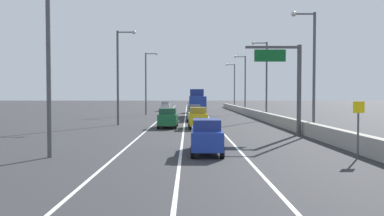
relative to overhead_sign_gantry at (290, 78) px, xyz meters
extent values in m
plane|color=#2D2D30|center=(-6.93, 35.93, -4.73)|extent=(320.00, 320.00, 0.00)
cube|color=silver|center=(-12.43, 26.93, -4.73)|extent=(0.16, 130.00, 0.00)
cube|color=silver|center=(-8.93, 26.93, -4.73)|extent=(0.16, 130.00, 0.00)
cube|color=silver|center=(-5.43, 26.93, -4.73)|extent=(0.16, 130.00, 0.00)
cube|color=#9E998E|center=(1.34, 11.93, -4.18)|extent=(0.60, 120.00, 1.10)
cylinder|color=#47474C|center=(0.74, 0.02, -0.98)|extent=(0.36, 0.36, 7.50)
cube|color=#47474C|center=(-1.51, 0.02, 2.57)|extent=(4.50, 0.20, 0.20)
cube|color=#0C5923|center=(-1.73, -0.10, 1.87)|extent=(2.60, 0.10, 1.00)
cylinder|color=#4C4C51|center=(0.44, -11.81, -3.53)|extent=(0.10, 0.10, 2.40)
cube|color=yellow|center=(0.44, -11.85, -2.03)|extent=(0.60, 0.04, 0.60)
cylinder|color=#4C4C51|center=(2.30, 0.98, 0.47)|extent=(0.24, 0.24, 10.40)
cube|color=#4C4C51|center=(1.40, 0.98, 5.52)|extent=(1.80, 0.12, 0.12)
sphere|color=beige|center=(0.50, 0.98, 5.52)|extent=(0.44, 0.44, 0.44)
cylinder|color=#4C4C51|center=(1.98, 19.33, 0.47)|extent=(0.24, 0.24, 10.40)
cube|color=#4C4C51|center=(1.08, 19.33, 5.52)|extent=(1.80, 0.12, 0.12)
sphere|color=beige|center=(0.18, 19.33, 5.52)|extent=(0.44, 0.44, 0.44)
cylinder|color=#4C4C51|center=(1.86, 37.69, 0.47)|extent=(0.24, 0.24, 10.40)
cube|color=#4C4C51|center=(0.96, 37.69, 5.52)|extent=(1.80, 0.12, 0.12)
sphere|color=beige|center=(0.06, 37.69, 5.52)|extent=(0.44, 0.44, 0.44)
cylinder|color=#4C4C51|center=(2.13, 56.04, 0.47)|extent=(0.24, 0.24, 10.40)
cube|color=#4C4C51|center=(1.23, 56.04, 5.52)|extent=(1.80, 0.12, 0.12)
sphere|color=beige|center=(0.33, 56.04, 5.52)|extent=(0.44, 0.44, 0.44)
cylinder|color=#4C4C51|center=(-15.92, -11.37, 0.47)|extent=(0.24, 0.24, 10.40)
cylinder|color=#4C4C51|center=(-16.29, 10.65, 0.47)|extent=(0.24, 0.24, 10.40)
cube|color=#4C4C51|center=(-15.39, 10.65, 5.52)|extent=(1.80, 0.12, 0.12)
sphere|color=beige|center=(-14.49, 10.65, 5.52)|extent=(0.44, 0.44, 0.44)
cylinder|color=#4C4C51|center=(-15.62, 32.68, 0.47)|extent=(0.24, 0.24, 10.40)
cube|color=#4C4C51|center=(-14.72, 32.68, 5.52)|extent=(1.80, 0.12, 0.12)
sphere|color=beige|center=(-13.82, 32.68, 5.52)|extent=(0.44, 0.44, 0.44)
cube|color=#196033|center=(-10.56, 7.23, -3.85)|extent=(1.90, 4.44, 1.07)
cube|color=#1C4633|center=(-10.57, 6.79, -3.02)|extent=(1.65, 2.01, 0.60)
cylinder|color=black|center=(-11.39, 9.00, -4.39)|extent=(0.23, 0.68, 0.68)
cylinder|color=black|center=(-9.70, 8.98, -4.39)|extent=(0.23, 0.68, 0.68)
cylinder|color=black|center=(-11.43, 5.48, -4.39)|extent=(0.23, 0.68, 0.68)
cylinder|color=black|center=(-9.74, 5.46, -4.39)|extent=(0.23, 0.68, 0.68)
cube|color=slate|center=(-7.72, 17.18, -3.82)|extent=(1.83, 4.46, 1.13)
cube|color=#4D505A|center=(-7.73, 16.74, -2.95)|extent=(1.57, 2.03, 0.60)
cylinder|color=black|center=(-8.47, 18.96, -4.39)|extent=(0.23, 0.68, 0.68)
cylinder|color=black|center=(-6.89, 18.93, -4.39)|extent=(0.23, 0.68, 0.68)
cylinder|color=black|center=(-8.54, 15.44, -4.39)|extent=(0.23, 0.68, 0.68)
cylinder|color=black|center=(-6.97, 15.40, -4.39)|extent=(0.23, 0.68, 0.68)
cube|color=gold|center=(-7.56, 6.37, -3.80)|extent=(1.87, 4.24, 1.18)
cube|color=olive|center=(-7.55, 5.95, -2.91)|extent=(1.58, 1.93, 0.60)
cylinder|color=black|center=(-8.40, 7.99, -4.39)|extent=(0.24, 0.69, 0.68)
cylinder|color=black|center=(-6.83, 8.04, -4.39)|extent=(0.24, 0.69, 0.68)
cylinder|color=black|center=(-8.29, 4.70, -4.39)|extent=(0.24, 0.69, 0.68)
cylinder|color=black|center=(-6.72, 4.75, -4.39)|extent=(0.24, 0.69, 0.68)
cube|color=white|center=(-7.72, 39.18, -3.81)|extent=(1.91, 4.53, 1.16)
cube|color=#96969E|center=(-7.73, 38.73, -2.92)|extent=(1.65, 2.05, 0.60)
cylinder|color=black|center=(-8.53, 40.99, -4.39)|extent=(0.23, 0.68, 0.68)
cylinder|color=black|center=(-6.86, 40.96, -4.39)|extent=(0.23, 0.68, 0.68)
cylinder|color=black|center=(-8.59, 37.39, -4.39)|extent=(0.23, 0.68, 0.68)
cylinder|color=black|center=(-6.92, 37.37, -4.39)|extent=(0.23, 0.68, 0.68)
cube|color=#B7B7BC|center=(-13.23, 47.98, -3.85)|extent=(1.75, 4.04, 1.07)
cube|color=gray|center=(-13.23, 47.58, -3.02)|extent=(1.52, 1.83, 0.60)
cylinder|color=black|center=(-14.02, 49.53, -4.39)|extent=(0.23, 0.68, 0.68)
cylinder|color=black|center=(-12.48, 49.55, -4.39)|extent=(0.23, 0.68, 0.68)
cylinder|color=black|center=(-13.98, 46.41, -4.39)|extent=(0.23, 0.68, 0.68)
cylinder|color=black|center=(-12.44, 46.43, -4.39)|extent=(0.23, 0.68, 0.68)
cube|color=#1E389E|center=(-7.46, -9.85, -3.87)|extent=(1.81, 4.79, 1.04)
cube|color=navy|center=(-7.47, -10.33, -3.05)|extent=(1.55, 2.17, 0.60)
cylinder|color=black|center=(-8.20, -7.91, -4.39)|extent=(0.23, 0.68, 0.68)
cylinder|color=black|center=(-6.64, -7.94, -4.39)|extent=(0.23, 0.68, 0.68)
cylinder|color=black|center=(-8.28, -11.76, -4.39)|extent=(0.23, 0.68, 0.68)
cylinder|color=black|center=(-6.72, -11.79, -4.39)|extent=(0.23, 0.68, 0.68)
cube|color=navy|center=(-7.14, 26.25, -2.91)|extent=(2.44, 9.33, 2.64)
cube|color=navy|center=(-7.15, 28.30, -1.03)|extent=(2.12, 2.06, 1.10)
cylinder|color=black|center=(-8.28, 30.21, -4.23)|extent=(0.22, 1.00, 1.00)
cylinder|color=black|center=(-6.04, 30.21, -4.23)|extent=(0.22, 1.00, 1.00)
cylinder|color=black|center=(-8.24, 22.29, -4.23)|extent=(0.22, 1.00, 1.00)
cylinder|color=black|center=(-6.00, 22.29, -4.23)|extent=(0.22, 1.00, 1.00)
camera|label=1|loc=(-8.52, -31.84, -1.38)|focal=35.89mm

